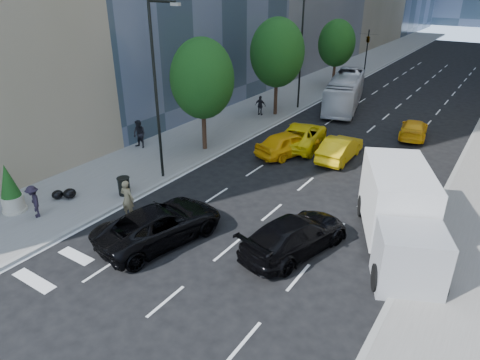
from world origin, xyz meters
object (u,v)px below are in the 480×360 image
Objects in this scene: skateboarder at (128,201)px; box_truck at (399,213)px; black_sedan_lincoln at (160,224)px; planter_shrub at (10,189)px; city_bus at (345,91)px; black_sedan_mercedes at (295,235)px; trash_can at (124,186)px.

box_truck is at bearing -166.80° from skateboarder.
box_truck reaches higher than black_sedan_lincoln.
box_truck is 2.95× the size of planter_shrub.
box_truck reaches higher than city_bus.
black_sedan_mercedes is at bearing -141.85° from black_sedan_lincoln.
trash_can is at bearing 168.77° from box_truck.
black_sedan_lincoln reaches higher than black_sedan_mercedes.
black_sedan_mercedes is 4.57m from box_truck.
planter_shrub reaches higher than skateboarder.
black_sedan_lincoln is at bearing -174.25° from box_truck.
black_sedan_lincoln is 6.08m from black_sedan_mercedes.
trash_can is at bearing -112.03° from city_bus.
city_bus is at bearing 76.62° from planter_shrub.
city_bus is (-1.20, 25.83, 0.65)m from black_sedan_lincoln.
planter_shrub is (-7.89, -2.31, 0.54)m from black_sedan_lincoln.
black_sedan_lincoln reaches higher than trash_can.
planter_shrub is at bearing 34.74° from black_sedan_mercedes.
planter_shrub is (-5.29, -2.83, 0.38)m from skateboarder.
box_truck is at bearing 13.30° from trash_can.
city_bus is 4.15× the size of planter_shrub.
black_sedan_lincoln is at bearing -101.23° from city_bus.
trash_can is (-4.60, 2.06, -0.20)m from black_sedan_lincoln.
skateboarder is 2.06× the size of trash_can.
planter_shrub reaches higher than trash_can.
black_sedan_mercedes is 0.74× the size of box_truck.
city_bus is at bearing -74.44° from black_sedan_lincoln.
black_sedan_mercedes is 24.19m from city_bus.
black_sedan_lincoln is at bearing 39.89° from black_sedan_mercedes.
skateboarder is at bearing 28.99° from black_sedan_mercedes.
city_bus is 28.92m from planter_shrub.
city_bus reaches higher than trash_can.
skateboarder reaches higher than black_sedan_mercedes.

